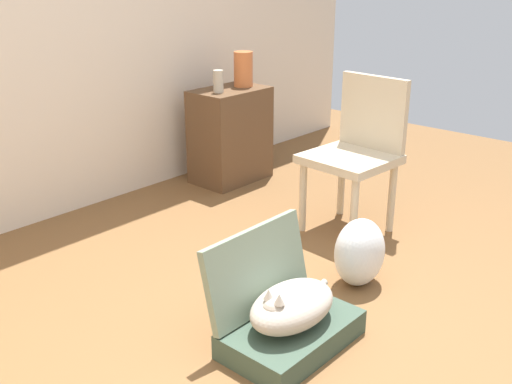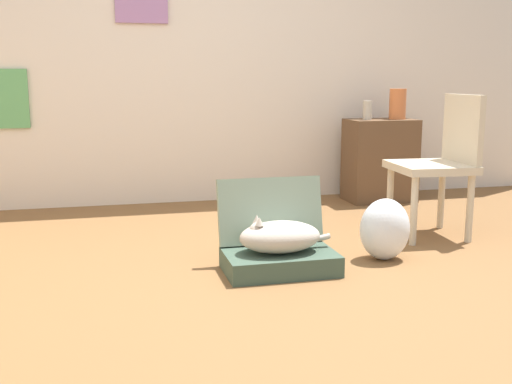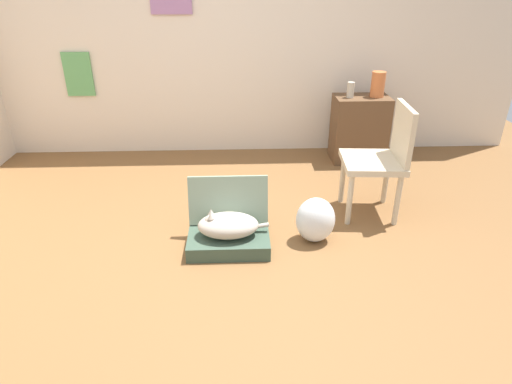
# 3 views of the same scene
# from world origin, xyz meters

# --- Properties ---
(ground_plane) EXTENTS (7.68, 7.68, 0.00)m
(ground_plane) POSITION_xyz_m (0.00, 0.00, 0.00)
(ground_plane) COLOR brown
(ground_plane) RESTS_ON ground
(wall_back) EXTENTS (6.40, 0.15, 2.60)m
(wall_back) POSITION_xyz_m (-0.00, 2.26, 1.30)
(wall_back) COLOR beige
(wall_back) RESTS_ON ground
(suitcase_base) EXTENTS (0.59, 0.37, 0.11)m
(suitcase_base) POSITION_xyz_m (0.03, 0.17, 0.06)
(suitcase_base) COLOR #384C3D
(suitcase_base) RESTS_ON ground
(suitcase_lid) EXTENTS (0.59, 0.12, 0.37)m
(suitcase_lid) POSITION_xyz_m (0.03, 0.37, 0.30)
(suitcase_lid) COLOR gray
(suitcase_lid) RESTS_ON suitcase_base
(cat) EXTENTS (0.52, 0.28, 0.21)m
(cat) POSITION_xyz_m (0.03, 0.17, 0.20)
(cat) COLOR #B2A899
(cat) RESTS_ON suitcase_base
(plastic_bag_white) EXTENTS (0.29, 0.24, 0.35)m
(plastic_bag_white) POSITION_xyz_m (0.68, 0.25, 0.18)
(plastic_bag_white) COLOR silver
(plastic_bag_white) RESTS_ON ground
(side_table) EXTENTS (0.56, 0.36, 0.69)m
(side_table) POSITION_xyz_m (1.40, 1.85, 0.35)
(side_table) COLOR brown
(side_table) RESTS_ON ground
(vase_tall) EXTENTS (0.07, 0.07, 0.16)m
(vase_tall) POSITION_xyz_m (1.26, 1.82, 0.77)
(vase_tall) COLOR #B7AD99
(vase_tall) RESTS_ON side_table
(vase_short) EXTENTS (0.14, 0.14, 0.25)m
(vase_short) POSITION_xyz_m (1.54, 1.84, 0.82)
(vase_short) COLOR #CC6B38
(vase_short) RESTS_ON side_table
(chair) EXTENTS (0.50, 0.51, 0.93)m
(chair) POSITION_xyz_m (1.27, 0.67, 0.51)
(chair) COLOR beige
(chair) RESTS_ON ground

